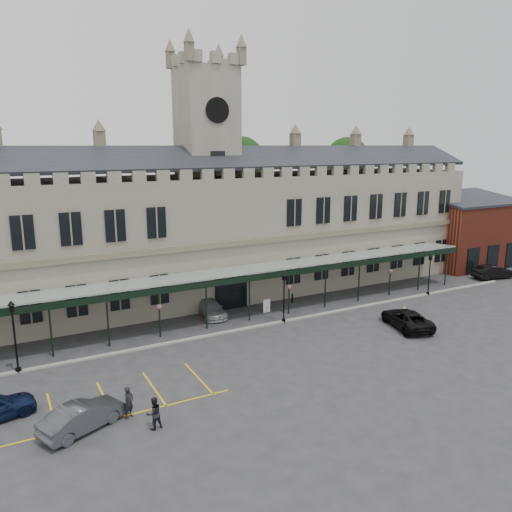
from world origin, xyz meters
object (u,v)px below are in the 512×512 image
traffic_cone (404,309)px  car_right_b (493,272)px  clock_tower (207,164)px  person_b (154,413)px  car_taxi (211,308)px  car_van (407,319)px  lamp_post_left (14,330)px  lamp_post_right (430,271)px  lamp_post_mid (284,293)px  sign_board (267,306)px  car_left_b (83,416)px  station_building (209,232)px  person_a (129,402)px

traffic_cone → car_right_b: car_right_b is taller
clock_tower → person_b: size_ratio=13.67×
car_right_b → traffic_cone: bearing=114.4°
car_taxi → person_b: (-9.84, -15.44, 0.23)m
car_taxi → car_van: (13.26, -10.47, 0.08)m
lamp_post_left → lamp_post_right: (37.94, -0.07, -0.47)m
lamp_post_mid → lamp_post_right: bearing=-0.1°
sign_board → car_taxi: size_ratio=0.26×
clock_tower → car_van: clock_tower is taller
lamp_post_left → car_van: bearing=-11.6°
car_van → car_right_b: size_ratio=1.15×
car_right_b → lamp_post_left: bearing=102.7°
lamp_post_mid → person_b: bearing=-143.5°
lamp_post_left → car_van: size_ratio=0.93×
lamp_post_left → car_left_b: 9.87m
station_building → clock_tower: (0.00, 0.09, 6.64)m
lamp_post_left → car_taxi: lamp_post_left is taller
station_building → person_b: size_ratio=33.08×
car_right_b → person_a: 45.36m
clock_tower → car_taxi: (-2.46, -6.00, -12.43)m
person_a → car_left_b: bearing=145.7°
sign_board → person_a: (-15.60, -12.10, 0.32)m
car_van → person_a: bearing=21.9°
clock_tower → car_left_b: (-15.68, -19.73, -12.34)m
sign_board → car_taxi: (-4.86, 1.57, 0.08)m
lamp_post_left → car_taxi: bearing=15.8°
sign_board → lamp_post_right: bearing=-11.9°
lamp_post_mid → sign_board: lamp_post_mid is taller
traffic_cone → car_right_b: (17.51, 4.02, 0.46)m
lamp_post_right → person_b: bearing=-161.2°
lamp_post_left → traffic_cone: size_ratio=7.59×
car_left_b → person_b: size_ratio=2.58×
car_left_b → person_a: 2.48m
car_left_b → person_b: (3.38, -1.71, 0.14)m
person_a → traffic_cone: bearing=-22.8°
traffic_cone → sign_board: (-11.09, 5.92, 0.27)m
clock_tower → sign_board: bearing=-72.4°
lamp_post_right → person_a: size_ratio=2.33×
lamp_post_left → sign_board: 21.12m
lamp_post_left → lamp_post_mid: 20.78m
car_right_b → car_taxi: bearing=95.6°
car_taxi → car_right_b: (33.46, -3.47, 0.10)m
lamp_post_right → station_building: bearing=151.8°
car_left_b → station_building: bearing=-63.4°
car_right_b → person_a: size_ratio=2.59×
lamp_post_mid → car_van: 10.44m
sign_board → traffic_cone: bearing=-30.1°
car_taxi → car_van: car_van is taller
person_b → sign_board: bearing=-147.0°
station_building → lamp_post_left: 21.40m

